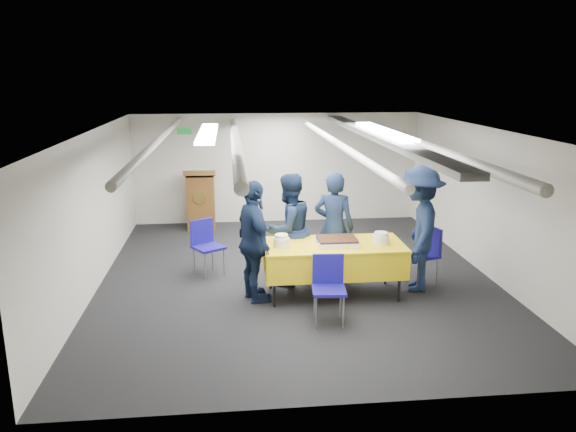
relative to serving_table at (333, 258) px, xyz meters
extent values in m
plane|color=black|center=(-0.44, 0.75, -0.56)|extent=(7.00, 7.00, 0.00)
cube|color=beige|center=(-0.44, 4.24, 0.59)|extent=(6.00, 0.02, 2.30)
cube|color=beige|center=(-3.43, 0.75, 0.59)|extent=(0.02, 7.00, 2.30)
cube|color=beige|center=(2.55, 0.75, 0.59)|extent=(0.02, 7.00, 2.30)
cube|color=silver|center=(-0.44, 0.75, 1.73)|extent=(6.00, 7.00, 0.02)
cylinder|color=silver|center=(-2.44, 0.75, 1.62)|extent=(0.10, 6.90, 0.10)
cylinder|color=silver|center=(-1.34, 0.75, 1.58)|extent=(0.14, 6.90, 0.14)
cylinder|color=silver|center=(0.16, 0.75, 1.54)|extent=(0.10, 6.90, 0.10)
cylinder|color=silver|center=(1.46, 0.75, 1.50)|extent=(0.14, 6.90, 0.14)
cube|color=gray|center=(0.76, 0.75, 1.64)|extent=(0.28, 6.90, 0.08)
cube|color=white|center=(-1.74, 0.75, 1.71)|extent=(0.25, 2.60, 0.04)
cube|color=white|center=(0.86, 0.75, 1.71)|extent=(0.25, 2.60, 0.04)
cube|color=#0C591E|center=(-2.34, 4.22, 1.39)|extent=(0.30, 0.04, 0.12)
cylinder|color=black|center=(-0.87, -0.34, -0.38)|extent=(0.04, 0.04, 0.36)
cylinder|color=black|center=(0.87, -0.34, -0.38)|extent=(0.04, 0.04, 0.36)
cylinder|color=black|center=(-0.87, 0.34, -0.38)|extent=(0.04, 0.04, 0.36)
cylinder|color=black|center=(0.87, 0.34, -0.38)|extent=(0.04, 0.04, 0.36)
cube|color=yellow|center=(0.00, 0.00, -0.01)|extent=(1.96, 0.91, 0.39)
cube|color=yellow|center=(0.00, 0.00, 0.20)|extent=(1.98, 0.93, 0.03)
cube|color=white|center=(0.04, -0.03, 0.24)|extent=(0.56, 0.45, 0.07)
cube|color=black|center=(0.04, -0.03, 0.29)|extent=(0.54, 0.42, 0.03)
sphere|color=#120E86|center=(-0.21, -0.23, 0.29)|extent=(0.04, 0.04, 0.04)
sphere|color=#120E86|center=(-0.21, 0.17, 0.29)|extent=(0.04, 0.04, 0.04)
sphere|color=#120E86|center=(-0.08, -0.23, 0.29)|extent=(0.04, 0.04, 0.04)
sphere|color=#120E86|center=(-0.08, 0.17, 0.29)|extent=(0.04, 0.04, 0.04)
sphere|color=#120E86|center=(0.04, -0.23, 0.29)|extent=(0.04, 0.04, 0.04)
sphere|color=#120E86|center=(0.04, 0.17, 0.29)|extent=(0.04, 0.04, 0.04)
sphere|color=#120E86|center=(0.16, -0.23, 0.29)|extent=(0.04, 0.04, 0.04)
sphere|color=#120E86|center=(0.16, 0.17, 0.29)|extent=(0.04, 0.04, 0.04)
sphere|color=#120E86|center=(0.28, -0.23, 0.29)|extent=(0.04, 0.04, 0.04)
sphere|color=#120E86|center=(0.28, 0.17, 0.29)|extent=(0.04, 0.04, 0.04)
sphere|color=#120E86|center=(-0.23, -0.13, 0.29)|extent=(0.04, 0.04, 0.04)
sphere|color=#120E86|center=(0.31, -0.13, 0.29)|extent=(0.04, 0.04, 0.04)
sphere|color=#120E86|center=(-0.23, -0.03, 0.29)|extent=(0.04, 0.04, 0.04)
sphere|color=#120E86|center=(0.31, -0.03, 0.29)|extent=(0.04, 0.04, 0.04)
sphere|color=#120E86|center=(-0.23, 0.07, 0.29)|extent=(0.04, 0.04, 0.04)
sphere|color=#120E86|center=(0.31, 0.07, 0.29)|extent=(0.04, 0.04, 0.04)
cylinder|color=white|center=(-0.75, -0.05, 0.27)|extent=(0.22, 0.22, 0.12)
cylinder|color=white|center=(-0.75, -0.05, 0.36)|extent=(0.18, 0.18, 0.05)
cylinder|color=white|center=(0.67, -0.05, 0.27)|extent=(0.23, 0.23, 0.11)
cylinder|color=white|center=(0.67, -0.05, 0.35)|extent=(0.19, 0.19, 0.05)
cube|color=brown|center=(-2.04, 3.80, -0.01)|extent=(0.55, 0.45, 1.10)
cube|color=brown|center=(-2.04, 3.77, 0.59)|extent=(0.62, 0.53, 0.21)
cylinder|color=gold|center=(-2.04, 3.57, 0.14)|extent=(0.28, 0.02, 0.28)
cylinder|color=gray|center=(-0.41, -1.08, -0.34)|extent=(0.02, 0.02, 0.43)
cylinder|color=gray|center=(-0.07, -1.11, -0.34)|extent=(0.02, 0.02, 0.43)
cylinder|color=gray|center=(-0.38, -0.74, -0.34)|extent=(0.02, 0.02, 0.43)
cylinder|color=gray|center=(-0.04, -0.77, -0.34)|extent=(0.02, 0.02, 0.43)
cube|color=navy|center=(-0.23, -0.93, -0.11)|extent=(0.46, 0.46, 0.04)
cube|color=navy|center=(-0.21, -0.74, 0.11)|extent=(0.40, 0.08, 0.40)
cylinder|color=gray|center=(1.20, 0.43, -0.34)|extent=(0.02, 0.02, 0.43)
cylinder|color=gray|center=(1.29, 0.11, -0.34)|extent=(0.02, 0.02, 0.43)
cylinder|color=gray|center=(1.52, 0.53, -0.34)|extent=(0.02, 0.02, 0.43)
cylinder|color=gray|center=(1.62, 0.20, -0.34)|extent=(0.02, 0.02, 0.43)
cube|color=navy|center=(1.41, 0.32, -0.11)|extent=(0.52, 0.52, 0.04)
cube|color=navy|center=(1.59, 0.37, 0.11)|extent=(0.15, 0.40, 0.40)
cylinder|color=gray|center=(-1.85, 0.80, -0.34)|extent=(0.02, 0.02, 0.43)
cylinder|color=gray|center=(-1.56, 0.99, -0.34)|extent=(0.02, 0.02, 0.43)
cylinder|color=gray|center=(-2.03, 1.09, -0.34)|extent=(0.02, 0.02, 0.43)
cylinder|color=gray|center=(-1.75, 1.27, -0.34)|extent=(0.02, 0.02, 0.43)
cube|color=navy|center=(-1.80, 1.04, -0.11)|extent=(0.58, 0.58, 0.04)
cube|color=navy|center=(-1.90, 1.20, 0.11)|extent=(0.36, 0.25, 0.40)
imported|color=#0D1931|center=(0.12, 0.61, 0.29)|extent=(0.73, 0.61, 1.69)
imported|color=#0D1931|center=(-0.58, 0.54, 0.29)|extent=(1.04, 0.99, 1.69)
imported|color=#0D1931|center=(-1.13, -0.07, 0.30)|extent=(0.70, 1.08, 1.71)
imported|color=#0D1931|center=(1.26, 0.11, 0.36)|extent=(1.03, 1.35, 1.84)
camera|label=1|loc=(-1.43, -7.46, 2.56)|focal=35.00mm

